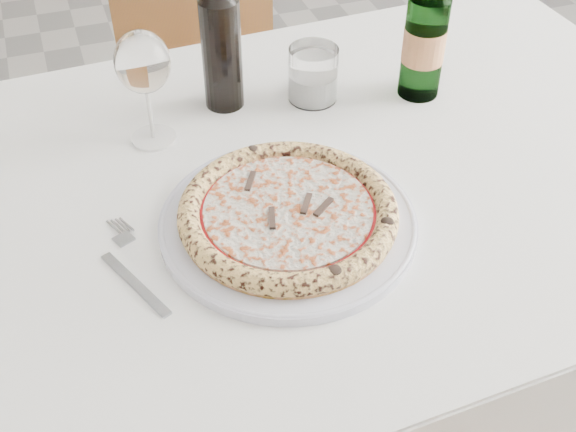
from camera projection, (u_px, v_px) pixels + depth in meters
The scene contains 9 objects.
dining_table at pixel (266, 227), 1.10m from camera, with size 1.48×0.91×0.76m.
chair_far at pixel (197, 44), 1.79m from camera, with size 0.47×0.47×0.93m.
plate at pixel (288, 222), 0.96m from camera, with size 0.34×0.34×0.02m.
pizza at pixel (288, 212), 0.95m from camera, with size 0.29×0.29×0.03m.
fork at pixel (131, 269), 0.91m from camera, with size 0.07×0.19×0.00m.
wine_glass at pixel (143, 65), 1.03m from camera, with size 0.08×0.08×0.18m.
tumbler at pixel (313, 78), 1.18m from camera, with size 0.08×0.08×0.09m.
beer_bottle at pixel (425, 36), 1.14m from camera, with size 0.07×0.07×0.26m.
wine_bottle at pixel (221, 43), 1.12m from camera, with size 0.06×0.06×0.26m.
Camera 1 is at (-0.21, -0.54, 1.41)m, focal length 45.00 mm.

